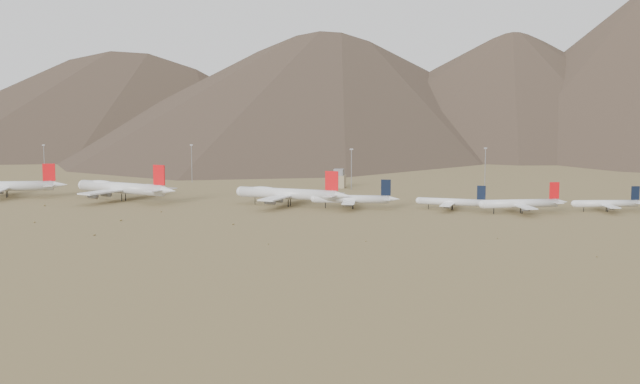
% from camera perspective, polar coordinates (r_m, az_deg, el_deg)
% --- Properties ---
extents(ground, '(3000.00, 3000.00, 0.00)m').
position_cam_1_polar(ground, '(401.03, -6.05, -1.44)').
color(ground, olive).
rests_on(ground, ground).
extents(mountain_ridge, '(4400.00, 1000.00, 300.00)m').
position_cam_1_polar(mountain_ridge, '(1286.86, 6.58, 10.75)').
color(mountain_ridge, brown).
rests_on(mountain_ridge, ground).
extents(widebody_west, '(62.26, 49.56, 19.22)m').
position_cam_1_polar(widebody_west, '(492.22, -21.48, 0.40)').
color(widebody_west, silver).
rests_on(widebody_west, ground).
extents(widebody_centre, '(68.33, 54.32, 21.03)m').
position_cam_1_polar(widebody_centre, '(456.15, -13.89, 0.29)').
color(widebody_centre, silver).
rests_on(widebody_centre, ground).
extents(widebody_east, '(64.67, 50.50, 19.36)m').
position_cam_1_polar(widebody_east, '(420.93, -2.30, -0.11)').
color(widebody_east, silver).
rests_on(widebody_east, ground).
extents(narrowbody_a, '(46.08, 33.32, 15.22)m').
position_cam_1_polar(narrowbody_a, '(411.81, 2.41, -0.51)').
color(narrowbody_a, silver).
rests_on(narrowbody_a, ground).
extents(narrowbody_b, '(39.47, 28.61, 13.05)m').
position_cam_1_polar(narrowbody_b, '(410.98, 9.43, -0.70)').
color(narrowbody_b, silver).
rests_on(narrowbody_b, ground).
extents(narrowbody_c, '(44.00, 32.93, 15.22)m').
position_cam_1_polar(narrowbody_c, '(406.69, 14.19, -0.79)').
color(narrowbody_c, silver).
rests_on(narrowbody_c, ground).
extents(narrowbody_d, '(37.83, 27.95, 12.77)m').
position_cam_1_polar(narrowbody_d, '(425.48, 19.79, -0.77)').
color(narrowbody_d, silver).
rests_on(narrowbody_d, ground).
extents(control_tower, '(8.00, 8.00, 12.00)m').
position_cam_1_polar(control_tower, '(508.67, 1.35, 0.90)').
color(control_tower, '#998968').
rests_on(control_tower, ground).
extents(mast_far_west, '(2.00, 0.60, 25.70)m').
position_cam_1_polar(mast_far_west, '(571.73, -19.02, 2.06)').
color(mast_far_west, gray).
rests_on(mast_far_west, ground).
extents(mast_west, '(2.00, 0.60, 25.70)m').
position_cam_1_polar(mast_west, '(548.02, -9.11, 2.16)').
color(mast_west, gray).
rests_on(mast_west, ground).
extents(mast_centre, '(2.00, 0.60, 25.70)m').
position_cam_1_polar(mast_centre, '(496.10, 2.25, 1.78)').
color(mast_centre, gray).
rests_on(mast_centre, ground).
extents(mast_east, '(2.00, 0.60, 25.70)m').
position_cam_1_polar(mast_east, '(516.83, 11.67, 1.84)').
color(mast_east, gray).
rests_on(mast_east, ground).
extents(desert_scrub, '(445.47, 169.75, 0.82)m').
position_cam_1_polar(desert_scrub, '(358.30, -13.09, -2.49)').
color(desert_scrub, brown).
rests_on(desert_scrub, ground).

